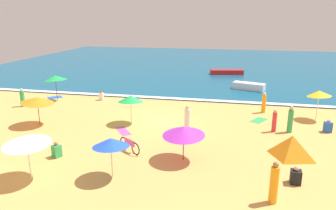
# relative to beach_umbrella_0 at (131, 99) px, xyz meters

# --- Properties ---
(ground_plane) EXTENTS (60.00, 60.00, 0.00)m
(ground_plane) POSITION_rel_beach_umbrella_0_xyz_m (1.77, 0.79, -1.80)
(ground_plane) COLOR #E0A856
(ocean_water) EXTENTS (60.00, 44.00, 0.10)m
(ocean_water) POSITION_rel_beach_umbrella_0_xyz_m (1.77, 28.79, -1.75)
(ocean_water) COLOR #0F567A
(ocean_water) RESTS_ON ground_plane
(wave_breaker_foam) EXTENTS (57.00, 0.70, 0.01)m
(wave_breaker_foam) POSITION_rel_beach_umbrella_0_xyz_m (1.77, 7.09, -1.69)
(wave_breaker_foam) COLOR white
(wave_breaker_foam) RESTS_ON ocean_water
(beach_umbrella_0) EXTENTS (2.08, 2.10, 2.10)m
(beach_umbrella_0) POSITION_rel_beach_umbrella_0_xyz_m (0.00, 0.00, 0.00)
(beach_umbrella_0) COLOR silver
(beach_umbrella_0) RESTS_ON ground_plane
(beach_umbrella_2) EXTENTS (2.83, 2.85, 1.95)m
(beach_umbrella_2) POSITION_rel_beach_umbrella_0_xyz_m (4.55, -5.06, -0.17)
(beach_umbrella_2) COLOR #4C3823
(beach_umbrella_2) RESTS_ON ground_plane
(beach_umbrella_3) EXTENTS (2.70, 2.69, 2.39)m
(beach_umbrella_3) POSITION_rel_beach_umbrella_0_xyz_m (-8.38, 4.42, 0.28)
(beach_umbrella_3) COLOR #4C3823
(beach_umbrella_3) RESTS_ON ground_plane
(beach_umbrella_4) EXTENTS (2.21, 2.23, 2.24)m
(beach_umbrella_4) POSITION_rel_beach_umbrella_0_xyz_m (-2.04, -8.58, 0.17)
(beach_umbrella_4) COLOR silver
(beach_umbrella_4) RESTS_ON ground_plane
(beach_umbrella_5) EXTENTS (2.27, 2.25, 2.25)m
(beach_umbrella_5) POSITION_rel_beach_umbrella_0_xyz_m (12.95, 3.64, 0.16)
(beach_umbrella_5) COLOR silver
(beach_umbrella_5) RESTS_ON ground_plane
(beach_umbrella_6) EXTENTS (2.36, 2.33, 2.09)m
(beach_umbrella_6) POSITION_rel_beach_umbrella_0_xyz_m (-6.15, -1.64, -0.02)
(beach_umbrella_6) COLOR #4C3823
(beach_umbrella_6) RESTS_ON ground_plane
(beach_umbrella_7) EXTENTS (2.31, 2.32, 2.05)m
(beach_umbrella_7) POSITION_rel_beach_umbrella_0_xyz_m (1.60, -7.62, -0.02)
(beach_umbrella_7) COLOR silver
(beach_umbrella_7) RESTS_ON ground_plane
(beach_tent) EXTENTS (2.40, 2.26, 1.23)m
(beach_tent) POSITION_rel_beach_umbrella_0_xyz_m (10.16, -3.52, -1.18)
(beach_tent) COLOR orange
(beach_tent) RESTS_ON ground_plane
(parked_bicycle) EXTENTS (1.51, 1.11, 0.76)m
(parked_bicycle) POSITION_rel_beach_umbrella_0_xyz_m (1.43, -4.61, -1.42)
(parked_bicycle) COLOR black
(parked_bicycle) RESTS_ON ground_plane
(beachgoer_0) EXTENTS (0.39, 0.39, 1.53)m
(beachgoer_0) POSITION_rel_beach_umbrella_0_xyz_m (9.66, 0.35, -1.06)
(beachgoer_0) COLOR red
(beachgoer_0) RESTS_ON ground_plane
(beachgoer_1) EXTENTS (0.45, 0.45, 1.77)m
(beachgoer_1) POSITION_rel_beach_umbrella_0_xyz_m (10.65, 0.45, -0.95)
(beachgoer_1) COLOR green
(beachgoer_1) RESTS_ON ground_plane
(beachgoer_2) EXTENTS (0.54, 0.54, 0.88)m
(beachgoer_2) POSITION_rel_beach_umbrella_0_xyz_m (-2.16, -6.13, -1.43)
(beachgoer_2) COLOR green
(beachgoer_2) RESTS_ON ground_plane
(beachgoer_3) EXTENTS (0.45, 0.45, 1.64)m
(beachgoer_3) POSITION_rel_beach_umbrella_0_xyz_m (9.29, 4.60, -1.02)
(beachgoer_3) COLOR orange
(beachgoer_3) RESTS_ON ground_plane
(beachgoer_5) EXTENTS (0.54, 0.54, 1.89)m
(beachgoer_5) POSITION_rel_beach_umbrella_0_xyz_m (4.15, -1.10, -0.92)
(beachgoer_5) COLOR white
(beachgoer_5) RESTS_ON ground_plane
(beachgoer_6) EXTENTS (0.49, 0.49, 1.82)m
(beachgoer_6) POSITION_rel_beach_umbrella_0_xyz_m (8.77, -8.22, -0.94)
(beachgoer_6) COLOR orange
(beachgoer_6) RESTS_ON ground_plane
(beachgoer_7) EXTENTS (0.45, 0.45, 1.54)m
(beachgoer_7) POSITION_rel_beach_umbrella_0_xyz_m (-10.21, 2.21, -1.09)
(beachgoer_7) COLOR green
(beachgoer_7) RESTS_ON ground_plane
(beachgoer_8) EXTENTS (0.50, 0.50, 0.89)m
(beachgoer_8) POSITION_rel_beach_umbrella_0_xyz_m (13.10, 1.02, -1.42)
(beachgoer_8) COLOR blue
(beachgoer_8) RESTS_ON ground_plane
(beachgoer_11) EXTENTS (0.49, 0.49, 0.87)m
(beachgoer_11) POSITION_rel_beach_umbrella_0_xyz_m (9.94, -6.40, -1.44)
(beachgoer_11) COLOR black
(beachgoer_11) RESTS_ON ground_plane
(beachgoer_12) EXTENTS (0.41, 0.41, 0.85)m
(beachgoer_12) POSITION_rel_beach_umbrella_0_xyz_m (-4.68, 5.52, -1.44)
(beachgoer_12) COLOR white
(beachgoer_12) RESTS_ON ground_plane
(beach_towel_0) EXTENTS (1.54, 1.76, 0.01)m
(beach_towel_0) POSITION_rel_beach_umbrella_0_xyz_m (-0.04, -1.61, -1.79)
(beach_towel_0) COLOR #D84CA5
(beach_towel_0) RESTS_ON ground_plane
(beach_towel_1) EXTENTS (1.42, 1.67, 0.01)m
(beach_towel_1) POSITION_rel_beach_umbrella_0_xyz_m (8.86, 2.56, -1.79)
(beach_towel_1) COLOR green
(beach_towel_1) RESTS_ON ground_plane
(beach_towel_3) EXTENTS (1.62, 1.62, 0.01)m
(beach_towel_3) POSITION_rel_beach_umbrella_0_xyz_m (-9.28, 5.50, -1.79)
(beach_towel_3) COLOR blue
(beach_towel_3) RESTS_ON ground_plane
(small_boat_0) EXTENTS (3.30, 1.99, 0.70)m
(small_boat_0) POSITION_rel_beach_umbrella_0_xyz_m (8.39, 12.13, -1.35)
(small_boat_0) COLOR white
(small_boat_0) RESTS_ON ocean_water
(small_boat_1) EXTENTS (4.24, 1.81, 0.56)m
(small_boat_1) POSITION_rel_beach_umbrella_0_xyz_m (5.91, 20.47, -1.42)
(small_boat_1) COLOR red
(small_boat_1) RESTS_ON ocean_water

